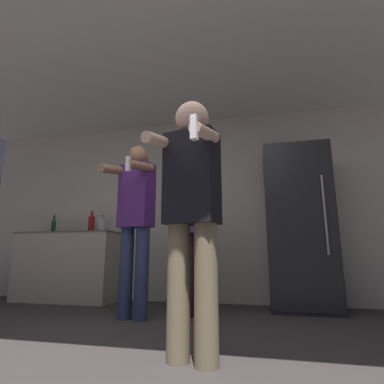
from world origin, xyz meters
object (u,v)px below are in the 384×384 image
Objects in this scene: bottle_red_label at (53,226)px; person_woman_foreground at (192,207)px; refrigerator at (299,226)px; bottle_amber_bourbon at (102,226)px; bottle_short_whiskey at (91,223)px; person_man_side at (135,216)px; person_spectator_back at (197,214)px.

person_woman_foreground is at bearing -38.38° from bottle_red_label.
refrigerator is 2.62m from bottle_amber_bourbon.
bottle_red_label is at bearing 180.00° from bottle_amber_bourbon.
bottle_short_whiskey is 0.19× the size of person_man_side.
bottle_amber_bourbon is 0.14× the size of person_spectator_back.
bottle_red_label is 0.18× the size of person_woman_foreground.
bottle_short_whiskey is at bearing 133.74° from person_woman_foreground.
person_woman_foreground is 0.95× the size of person_spectator_back.
bottle_red_label is at bearing 141.62° from person_woman_foreground.
bottle_amber_bourbon is 1.68m from person_spectator_back.
person_man_side is at bearing -29.64° from bottle_red_label.
bottle_amber_bourbon is at bearing 133.76° from person_man_side.
person_woman_foreground is at bearing -79.46° from person_spectator_back.
bottle_red_label is at bearing 180.00° from bottle_short_whiskey.
bottle_amber_bourbon is 1.35m from person_man_side.
person_man_side is at bearing 128.69° from person_woman_foreground.
bottle_amber_bourbon is (-2.62, 0.11, 0.08)m from refrigerator.
refrigerator is at bearing 27.13° from person_man_side.
bottle_short_whiskey is 0.20× the size of person_woman_foreground.
refrigerator is 2.78m from bottle_short_whiskey.
person_man_side is at bearing -41.65° from bottle_short_whiskey.
bottle_short_whiskey is 0.62m from bottle_red_label.
refrigerator is at bearing 66.02° from person_woman_foreground.
person_woman_foreground reaches higher than bottle_red_label.
refrigerator is 1.07× the size of person_man_side.
person_spectator_back is (-1.09, -0.60, 0.10)m from refrigerator.
bottle_amber_bourbon is 2.68m from person_woman_foreground.
person_man_side reaches higher than bottle_short_whiskey.
bottle_short_whiskey is at bearing 138.35° from person_man_side.
person_woman_foreground is (2.55, -2.02, -0.13)m from bottle_red_label.
bottle_short_whiskey is 0.19× the size of person_spectator_back.
person_man_side is (1.09, -0.97, -0.05)m from bottle_short_whiskey.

